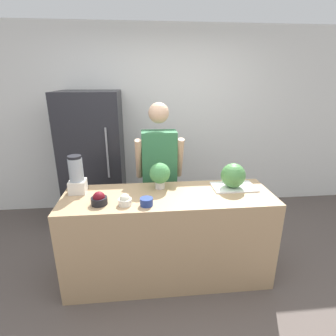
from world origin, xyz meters
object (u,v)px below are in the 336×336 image
Objects in this scene: bowl_cherries at (99,199)px; blender at (77,176)px; bowl_cream at (125,200)px; potted_plant at (160,174)px; person at (159,175)px; bowl_small_blue at (146,202)px; refrigerator at (94,159)px; watermelon at (233,175)px.

blender is at bearing 130.68° from bowl_cherries.
bowl_cream is 0.32× the size of blender.
blender is 1.40× the size of potted_plant.
potted_plant is (0.32, 0.32, 0.11)m from bowl_cream.
bowl_cherries is at bearing -128.34° from person.
bowl_small_blue is 0.43× the size of potted_plant.
person is at bearing 51.66° from bowl_cherries.
refrigerator is at bearing 141.10° from person.
bowl_cherries is 0.40m from bowl_small_blue.
bowl_cherries is at bearing -78.76° from refrigerator.
person is 0.85m from watermelon.
refrigerator is 1.05× the size of person.
bowl_small_blue is (0.18, -0.03, -0.01)m from bowl_cream.
bowl_cherries is (0.27, -1.38, 0.06)m from refrigerator.
blender is at bearing -178.28° from potted_plant.
refrigerator reaches higher than blender.
watermelon is at bearing -1.85° from blender.
bowl_cherries is 0.54× the size of potted_plant.
watermelon is at bearing -5.75° from potted_plant.
person is 0.90m from bowl_cherries.
person reaches higher than watermelon.
bowl_cream is at bearing -165.98° from watermelon.
bowl_cream is (0.22, -0.03, -0.01)m from bowl_cherries.
person reaches higher than bowl_small_blue.
refrigerator is 1.07m from person.
refrigerator is 1.36m from potted_plant.
blender is at bearing 146.14° from bowl_cream.
potted_plant is at bearing 68.70° from bowl_small_blue.
blender is (-1.47, 0.05, 0.03)m from watermelon.
watermelon is at bearing -37.41° from refrigerator.
bowl_small_blue is (-0.16, -0.77, 0.06)m from person.
potted_plant reaches higher than bowl_cherries.
refrigerator is at bearing 101.24° from bowl_cherries.
watermelon is 1.05m from bowl_cream.
watermelon is (0.68, -0.48, 0.16)m from person.
blender is 0.77m from potted_plant.
person reaches higher than bowl_cherries.
potted_plant is at bearing 28.73° from bowl_cherries.
refrigerator reaches higher than bowl_small_blue.
potted_plant is at bearing 1.72° from blender.
blender is (-0.63, 0.33, 0.13)m from bowl_small_blue.
bowl_cherries is at bearing 171.82° from bowl_cream.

